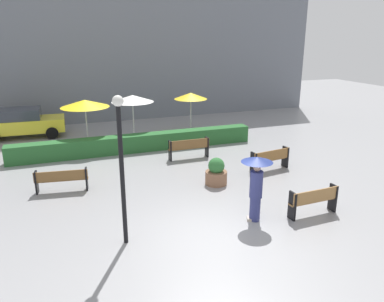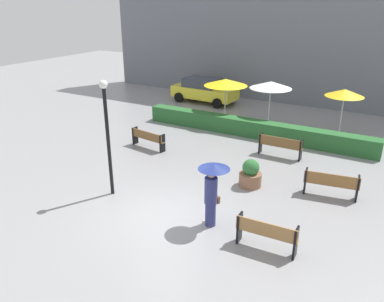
{
  "view_description": "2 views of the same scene",
  "coord_description": "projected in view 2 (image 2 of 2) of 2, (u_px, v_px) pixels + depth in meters",
  "views": [
    {
      "loc": [
        -3.76,
        -8.66,
        5.38
      ],
      "look_at": [
        0.55,
        3.03,
        1.49
      ],
      "focal_mm": 34.94,
      "sensor_mm": 36.0,
      "label": 1
    },
    {
      "loc": [
        5.98,
        -8.63,
        6.37
      ],
      "look_at": [
        -0.48,
        2.68,
        1.16
      ],
      "focal_mm": 35.84,
      "sensor_mm": 36.0,
      "label": 2
    }
  ],
  "objects": [
    {
      "name": "hedge_strip",
      "position": [
        253.0,
        128.0,
        18.83
      ],
      "size": [
        11.61,
        0.7,
        0.82
      ],
      "primitive_type": "cube",
      "color": "#28602D",
      "rests_on": "ground"
    },
    {
      "name": "lamp_post",
      "position": [
        107.0,
        127.0,
        12.53
      ],
      "size": [
        0.28,
        0.28,
        4.0
      ],
      "color": "black",
      "rests_on": "ground"
    },
    {
      "name": "parked_car",
      "position": [
        204.0,
        90.0,
        24.91
      ],
      "size": [
        4.27,
        2.11,
        1.57
      ],
      "color": "yellow",
      "rests_on": "ground"
    },
    {
      "name": "bench_back_row",
      "position": [
        280.0,
        145.0,
        16.33
      ],
      "size": [
        1.89,
        0.34,
        0.91
      ],
      "color": "brown",
      "rests_on": "ground"
    },
    {
      "name": "patio_umbrella_yellow",
      "position": [
        226.0,
        82.0,
        20.22
      ],
      "size": [
        2.31,
        2.31,
        2.41
      ],
      "color": "silver",
      "rests_on": "ground"
    },
    {
      "name": "patio_umbrella_yellow_far",
      "position": [
        345.0,
        93.0,
        18.52
      ],
      "size": [
        1.84,
        1.84,
        2.29
      ],
      "color": "silver",
      "rests_on": "ground"
    },
    {
      "name": "pedestrian_with_umbrella",
      "position": [
        212.0,
        187.0,
        11.13
      ],
      "size": [
        0.94,
        0.94,
        1.99
      ],
      "color": "navy",
      "rests_on": "ground"
    },
    {
      "name": "bench_far_right",
      "position": [
        331.0,
        183.0,
        13.03
      ],
      "size": [
        1.83,
        0.62,
        0.89
      ],
      "color": "olive",
      "rests_on": "ground"
    },
    {
      "name": "bench_far_left",
      "position": [
        148.0,
        138.0,
        17.31
      ],
      "size": [
        1.85,
        0.58,
        0.82
      ],
      "color": "brown",
      "rests_on": "ground"
    },
    {
      "name": "building_facade",
      "position": [
        307.0,
        32.0,
        23.33
      ],
      "size": [
        28.0,
        1.2,
        8.9
      ],
      "primitive_type": "cube",
      "color": "slate",
      "rests_on": "ground"
    },
    {
      "name": "planter_pot",
      "position": [
        250.0,
        175.0,
        13.82
      ],
      "size": [
        0.82,
        0.82,
        1.03
      ],
      "color": "brown",
      "rests_on": "ground"
    },
    {
      "name": "patio_umbrella_white",
      "position": [
        271.0,
        85.0,
        19.37
      ],
      "size": [
        2.14,
        2.14,
        2.46
      ],
      "color": "silver",
      "rests_on": "ground"
    },
    {
      "name": "ground_plane",
      "position": [
        163.0,
        215.0,
        12.08
      ],
      "size": [
        60.0,
        60.0,
        0.0
      ],
      "primitive_type": "plane",
      "color": "gray"
    },
    {
      "name": "bench_near_right",
      "position": [
        266.0,
        233.0,
        10.24
      ],
      "size": [
        1.69,
        0.39,
        0.88
      ],
      "color": "#9E7242",
      "rests_on": "ground"
    }
  ]
}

